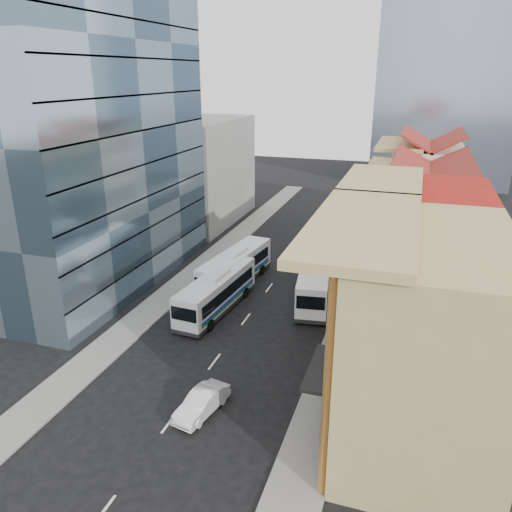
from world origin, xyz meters
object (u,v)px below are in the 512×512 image
(shophouse_tan, at_px, (425,339))
(office_tower, at_px, (85,128))
(sedan_right, at_px, (202,403))
(bus_right, at_px, (315,280))
(bus_left_near, at_px, (217,291))
(bus_left_far, at_px, (235,267))

(shophouse_tan, relative_size, office_tower, 0.47)
(shophouse_tan, relative_size, sedan_right, 3.22)
(shophouse_tan, distance_m, bus_right, 19.02)
(bus_left_near, xyz_separation_m, sedan_right, (4.53, -13.55, -1.07))
(shophouse_tan, distance_m, office_tower, 35.19)
(office_tower, bearing_deg, bus_left_near, -12.34)
(shophouse_tan, xyz_separation_m, bus_left_far, (-17.42, 16.79, -4.17))
(bus_left_far, distance_m, bus_right, 8.12)
(shophouse_tan, distance_m, bus_left_near, 20.68)
(bus_left_far, bearing_deg, shophouse_tan, -36.83)
(office_tower, relative_size, bus_right, 2.59)
(bus_left_near, bearing_deg, sedan_right, -66.31)
(bus_left_far, relative_size, bus_right, 0.99)
(office_tower, height_order, bus_right, office_tower)
(bus_left_near, relative_size, bus_right, 0.96)
(shophouse_tan, height_order, bus_left_near, shophouse_tan)
(office_tower, height_order, bus_left_near, office_tower)
(bus_left_far, bearing_deg, sedan_right, -68.66)
(shophouse_tan, bearing_deg, bus_left_near, 147.27)
(bus_right, height_order, sedan_right, bus_right)
(bus_left_near, bearing_deg, shophouse_tan, -27.52)
(bus_left_near, distance_m, bus_right, 9.24)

